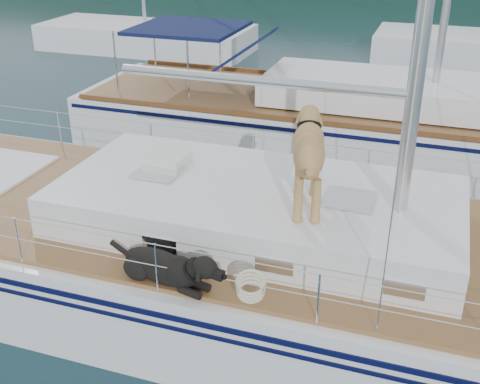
% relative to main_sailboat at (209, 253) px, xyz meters
% --- Properties ---
extents(ground, '(120.00, 120.00, 0.00)m').
position_rel_main_sailboat_xyz_m(ground, '(-0.11, 0.01, -0.68)').
color(ground, black).
rests_on(ground, ground).
extents(main_sailboat, '(12.00, 3.83, 14.01)m').
position_rel_main_sailboat_xyz_m(main_sailboat, '(0.00, 0.00, 0.00)').
color(main_sailboat, white).
rests_on(main_sailboat, ground).
extents(neighbor_sailboat, '(11.00, 3.50, 13.30)m').
position_rel_main_sailboat_xyz_m(neighbor_sailboat, '(0.36, 6.30, -0.06)').
color(neighbor_sailboat, white).
rests_on(neighbor_sailboat, ground).
extents(bg_boat_west, '(8.00, 3.00, 11.65)m').
position_rel_main_sailboat_xyz_m(bg_boat_west, '(-8.11, 14.01, -0.24)').
color(bg_boat_west, white).
rests_on(bg_boat_west, ground).
extents(bg_boat_center, '(7.20, 3.00, 11.65)m').
position_rel_main_sailboat_xyz_m(bg_boat_center, '(3.89, 16.01, -0.23)').
color(bg_boat_center, white).
rests_on(bg_boat_center, ground).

